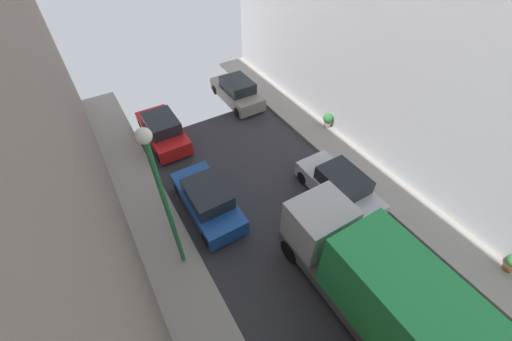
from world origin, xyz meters
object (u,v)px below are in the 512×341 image
object	(u,v)px
parked_car_left_3	(208,200)
parked_car_right_3	(339,186)
delivery_truck	(373,282)
lamp_post	(161,189)
parked_car_right_4	(237,92)
parked_car_left_4	(163,130)
potted_plant_3	(328,120)

from	to	relation	value
parked_car_left_3	parked_car_right_3	world-z (taller)	same
delivery_truck	lamp_post	xyz separation A→B (m)	(-4.60, 4.81, 2.41)
parked_car_right_4	delivery_truck	world-z (taller)	delivery_truck
parked_car_left_4	lamp_post	size ratio (longest dim) A/B	0.67
parked_car_left_3	parked_car_right_4	xyz separation A→B (m)	(5.40, 7.19, 0.00)
parked_car_left_3	lamp_post	size ratio (longest dim) A/B	0.67
potted_plant_3	parked_car_right_3	bearing A→B (deg)	-125.33
parked_car_left_4	parked_car_right_3	xyz separation A→B (m)	(5.40, -8.13, 0.00)
parked_car_right_3	delivery_truck	distance (m)	5.10
parked_car_left_3	potted_plant_3	world-z (taller)	parked_car_left_3
parked_car_right_3	lamp_post	size ratio (longest dim) A/B	0.67
parked_car_right_3	delivery_truck	xyz separation A→B (m)	(-2.70, -4.19, 1.07)
delivery_truck	lamp_post	distance (m)	7.07
parked_car_right_4	potted_plant_3	distance (m)	6.07
parked_car_left_4	potted_plant_3	size ratio (longest dim) A/B	4.91
parked_car_left_4	parked_car_right_3	world-z (taller)	same
parked_car_right_3	potted_plant_3	xyz separation A→B (m)	(3.05, 4.30, -0.09)
parked_car_left_4	lamp_post	xyz separation A→B (m)	(-1.90, -7.51, 3.48)
parked_car_right_3	parked_car_right_4	size ratio (longest dim) A/B	1.00
parked_car_left_3	potted_plant_3	distance (m)	8.67
parked_car_right_3	potted_plant_3	world-z (taller)	parked_car_right_3
parked_car_right_3	potted_plant_3	distance (m)	5.28
parked_car_left_3	lamp_post	world-z (taller)	lamp_post
parked_car_left_4	lamp_post	distance (m)	8.49
lamp_post	parked_car_right_3	bearing A→B (deg)	-4.81
parked_car_right_4	lamp_post	xyz separation A→B (m)	(-7.30, -8.93, 3.48)
parked_car_right_3	lamp_post	xyz separation A→B (m)	(-7.30, 0.61, 3.48)
parked_car_left_4	delivery_truck	size ratio (longest dim) A/B	0.64
parked_car_right_4	lamp_post	distance (m)	12.05
potted_plant_3	parked_car_right_4	bearing A→B (deg)	120.19
parked_car_left_4	parked_car_right_4	distance (m)	5.58
parked_car_left_3	parked_car_right_3	xyz separation A→B (m)	(5.40, -2.36, 0.00)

